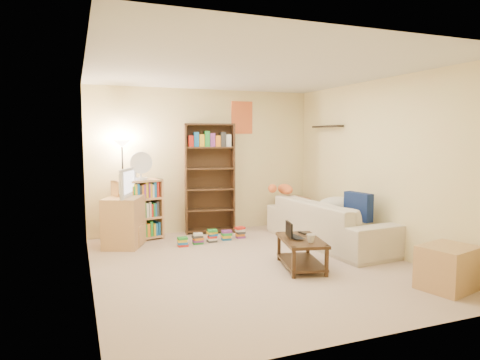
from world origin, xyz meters
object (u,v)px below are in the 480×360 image
object	(u,v)px
television	(123,183)
short_bookshelf	(138,210)
coffee_table	(301,250)
end_cabinet	(448,268)
tall_bookshelf	(210,176)
floor_lamp	(122,160)
sofa	(330,222)
laptop	(298,237)
side_table	(293,212)
tv_stand	(124,221)
desk_fan	(141,166)
mug	(311,238)
tabby_cat	(283,189)

from	to	relation	value
television	short_bookshelf	xyz separation A→B (m)	(0.25, 0.28, -0.49)
coffee_table	end_cabinet	xyz separation A→B (m)	(1.13, -1.25, 0.00)
tall_bookshelf	short_bookshelf	distance (m)	1.36
floor_lamp	end_cabinet	xyz separation A→B (m)	(3.07, -3.64, -1.05)
sofa	television	distance (m)	3.24
tall_bookshelf	short_bookshelf	world-z (taller)	tall_bookshelf
television	short_bookshelf	size ratio (longest dim) A/B	0.75
laptop	side_table	distance (m)	2.47
laptop	end_cabinet	distance (m)	1.74
television	tv_stand	bearing A→B (deg)	23.17
tall_bookshelf	desk_fan	world-z (taller)	tall_bookshelf
television	mug	bearing A→B (deg)	-114.66
side_table	end_cabinet	bearing A→B (deg)	-89.26
tv_stand	end_cabinet	distance (m)	4.48
coffee_table	laptop	bearing A→B (deg)	122.88
coffee_table	laptop	size ratio (longest dim) A/B	3.08
mug	side_table	xyz separation A→B (m)	(1.07, 2.48, -0.16)
tabby_cat	short_bookshelf	distance (m)	2.44
sofa	laptop	distance (m)	1.37
coffee_table	floor_lamp	bearing A→B (deg)	142.18
sofa	laptop	world-z (taller)	sofa
floor_lamp	end_cabinet	size ratio (longest dim) A/B	2.81
tabby_cat	television	xyz separation A→B (m)	(-2.63, 0.16, 0.20)
laptop	side_table	world-z (taller)	side_table
side_table	tabby_cat	bearing A→B (deg)	-134.28
television	tall_bookshelf	world-z (taller)	tall_bookshelf
short_bookshelf	tabby_cat	bearing A→B (deg)	-25.62
tv_stand	floor_lamp	world-z (taller)	floor_lamp
sofa	desk_fan	bearing A→B (deg)	60.24
laptop	tall_bookshelf	xyz separation A→B (m)	(-0.46, 2.34, 0.61)
tv_stand	desk_fan	size ratio (longest dim) A/B	1.67
short_bookshelf	floor_lamp	size ratio (longest dim) A/B	0.61
mug	short_bookshelf	size ratio (longest dim) A/B	0.16
desk_fan	side_table	distance (m)	2.91
desk_fan	coffee_table	bearing A→B (deg)	-52.87
coffee_table	tall_bookshelf	size ratio (longest dim) A/B	0.50
sofa	desk_fan	xyz separation A→B (m)	(-2.70, 1.27, 0.87)
tabby_cat	end_cabinet	size ratio (longest dim) A/B	0.94
tall_bookshelf	floor_lamp	bearing A→B (deg)	-170.12
tall_bookshelf	short_bookshelf	size ratio (longest dim) A/B	1.93
television	sofa	bearing A→B (deg)	-85.88
sofa	floor_lamp	world-z (taller)	floor_lamp
laptop	short_bookshelf	xyz separation A→B (m)	(-1.71, 2.21, 0.10)
tabby_cat	television	bearing A→B (deg)	176.59
tabby_cat	laptop	size ratio (longest dim) A/B	1.77
tall_bookshelf	sofa	bearing A→B (deg)	-34.20
tv_stand	short_bookshelf	size ratio (longest dim) A/B	0.77
coffee_table	floor_lamp	size ratio (longest dim) A/B	0.58
tv_stand	television	distance (m)	0.60
short_bookshelf	desk_fan	size ratio (longest dim) A/B	2.16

